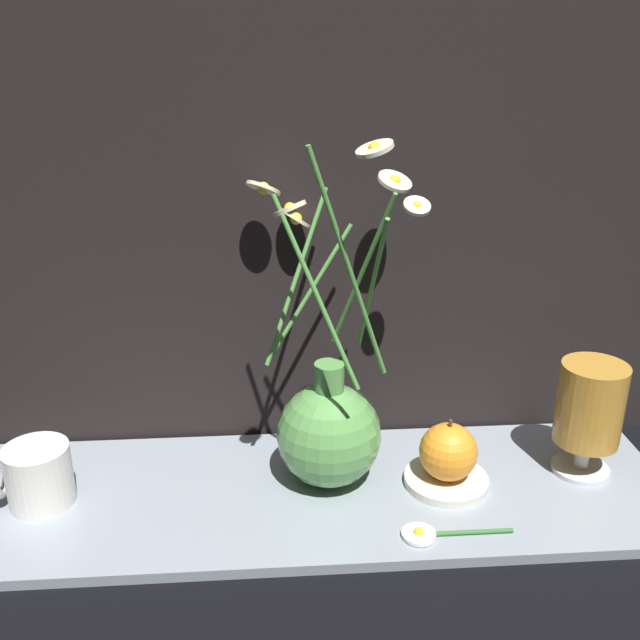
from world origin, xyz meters
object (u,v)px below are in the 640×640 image
(orange_fruit, at_px, (449,453))
(vase_with_flowers, at_px, (329,426))
(tea_glass, at_px, (590,408))
(yellow_mug, at_px, (36,476))

(orange_fruit, bearing_deg, vase_with_flowers, 170.88)
(vase_with_flowers, relative_size, tea_glass, 2.88)
(tea_glass, distance_m, orange_fruit, 0.17)
(orange_fruit, bearing_deg, yellow_mug, -179.99)
(vase_with_flowers, height_order, tea_glass, vase_with_flowers)
(vase_with_flowers, xyz_separation_m, yellow_mug, (-0.32, -0.02, -0.04))
(tea_glass, bearing_deg, vase_with_flowers, 179.10)
(orange_fruit, bearing_deg, tea_glass, 5.79)
(yellow_mug, xyz_separation_m, tea_glass, (0.63, 0.02, 0.05))
(vase_with_flowers, height_order, yellow_mug, vase_with_flowers)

